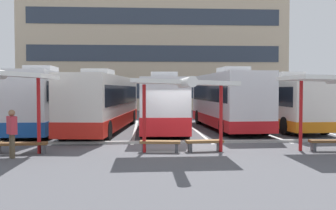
# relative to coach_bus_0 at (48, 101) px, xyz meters

# --- Properties ---
(ground_plane) EXTENTS (160.00, 160.00, 0.00)m
(ground_plane) POSITION_rel_coach_bus_0_xyz_m (7.12, -7.23, -1.79)
(ground_plane) COLOR #515156
(terminal_building) EXTENTS (32.22, 11.17, 20.13)m
(terminal_building) POSITION_rel_coach_bus_0_xyz_m (7.16, 27.57, 6.92)
(terminal_building) COLOR #C6B293
(terminal_building) RESTS_ON ground
(coach_bus_0) EXTENTS (2.60, 11.83, 3.81)m
(coach_bus_0) POSITION_rel_coach_bus_0_xyz_m (0.00, 0.00, 0.00)
(coach_bus_0) COLOR silver
(coach_bus_0) RESTS_ON ground
(coach_bus_1) EXTENTS (3.71, 12.72, 3.62)m
(coach_bus_1) POSITION_rel_coach_bus_0_xyz_m (3.42, -0.39, -0.11)
(coach_bus_1) COLOR silver
(coach_bus_1) RESTS_ON ground
(coach_bus_2) EXTENTS (2.85, 11.12, 3.47)m
(coach_bus_2) POSITION_rel_coach_bus_0_xyz_m (7.01, -0.39, -0.21)
(coach_bus_2) COLOR silver
(coach_bus_2) RESTS_ON ground
(coach_bus_3) EXTENTS (3.05, 10.57, 3.81)m
(coach_bus_3) POSITION_rel_coach_bus_0_xyz_m (11.05, 0.19, 0.02)
(coach_bus_3) COLOR silver
(coach_bus_3) RESTS_ON ground
(coach_bus_4) EXTENTS (2.90, 11.32, 3.54)m
(coach_bus_4) POSITION_rel_coach_bus_0_xyz_m (14.49, 0.74, -0.12)
(coach_bus_4) COLOR silver
(coach_bus_4) RESTS_ON ground
(lane_stripe_0) EXTENTS (0.16, 14.00, 0.01)m
(lane_stripe_0) POSITION_rel_coach_bus_0_xyz_m (-2.12, 0.40, -1.78)
(lane_stripe_0) COLOR white
(lane_stripe_0) RESTS_ON ground
(lane_stripe_1) EXTENTS (0.16, 14.00, 0.01)m
(lane_stripe_1) POSITION_rel_coach_bus_0_xyz_m (1.58, 0.40, -1.78)
(lane_stripe_1) COLOR white
(lane_stripe_1) RESTS_ON ground
(lane_stripe_2) EXTENTS (0.16, 14.00, 0.01)m
(lane_stripe_2) POSITION_rel_coach_bus_0_xyz_m (5.27, 0.40, -1.78)
(lane_stripe_2) COLOR white
(lane_stripe_2) RESTS_ON ground
(lane_stripe_3) EXTENTS (0.16, 14.00, 0.01)m
(lane_stripe_3) POSITION_rel_coach_bus_0_xyz_m (8.97, 0.40, -1.78)
(lane_stripe_3) COLOR white
(lane_stripe_3) RESTS_ON ground
(lane_stripe_4) EXTENTS (0.16, 14.00, 0.01)m
(lane_stripe_4) POSITION_rel_coach_bus_0_xyz_m (12.66, 0.40, -1.78)
(lane_stripe_4) COLOR white
(lane_stripe_4) RESTS_ON ground
(lane_stripe_5) EXTENTS (0.16, 14.00, 0.01)m
(lane_stripe_5) POSITION_rel_coach_bus_0_xyz_m (16.36, 0.40, -1.78)
(lane_stripe_5) COLOR white
(lane_stripe_5) RESTS_ON ground
(bench_1) EXTENTS (1.99, 0.56, 0.45)m
(bench_1) POSITION_rel_coach_bus_0_xyz_m (1.06, -8.80, -1.45)
(bench_1) COLOR brown
(bench_1) RESTS_ON ground
(waiting_shelter_1) EXTENTS (4.07, 4.35, 2.93)m
(waiting_shelter_1) POSITION_rel_coach_bus_0_xyz_m (7.35, -8.97, 0.91)
(waiting_shelter_1) COLOR red
(waiting_shelter_1) RESTS_ON ground
(bench_2) EXTENTS (1.65, 0.59, 0.45)m
(bench_2) POSITION_rel_coach_bus_0_xyz_m (6.45, -8.66, -1.45)
(bench_2) COLOR brown
(bench_2) RESTS_ON ground
(bench_3) EXTENTS (1.55, 0.59, 0.45)m
(bench_3) POSITION_rel_coach_bus_0_xyz_m (8.25, -8.58, -1.46)
(bench_3) COLOR brown
(bench_3) RESTS_ON ground
(bench_4) EXTENTS (1.98, 0.49, 0.45)m
(bench_4) POSITION_rel_coach_bus_0_xyz_m (13.50, -8.82, -1.45)
(bench_4) COLOR brown
(bench_4) RESTS_ON ground
(platform_kerb) EXTENTS (44.00, 0.24, 0.12)m
(platform_kerb) POSITION_rel_coach_bus_0_xyz_m (7.12, -6.19, -1.73)
(platform_kerb) COLOR #ADADA8
(platform_kerb) RESTS_ON ground
(waiting_passenger_0) EXTENTS (0.48, 0.54, 1.76)m
(waiting_passenger_0) POSITION_rel_coach_bus_0_xyz_m (1.02, -9.71, -0.76)
(waiting_passenger_0) COLOR brown
(waiting_passenger_0) RESTS_ON ground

